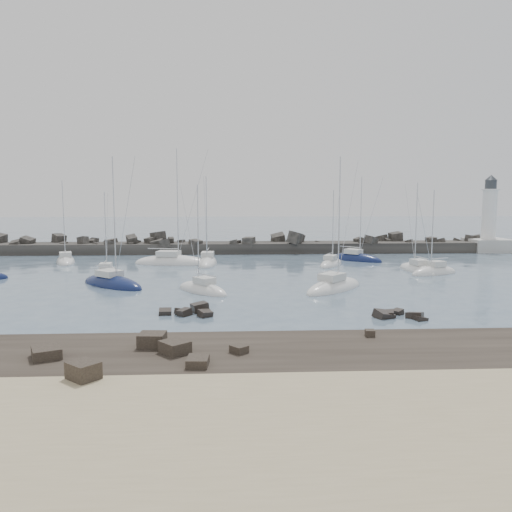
{
  "coord_description": "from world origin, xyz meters",
  "views": [
    {
      "loc": [
        -0.11,
        -50.95,
        9.96
      ],
      "look_at": [
        3.04,
        12.0,
        2.45
      ],
      "focal_mm": 35.0,
      "sensor_mm": 36.0,
      "label": 1
    }
  ],
  "objects_px": {
    "sailboat_9": "(434,273)",
    "sailboat_13": "(112,285)",
    "sailboat_4": "(172,263)",
    "sailboat_7": "(334,288)",
    "sailboat_8": "(356,259)",
    "sailboat_3": "(106,273)",
    "sailboat_14": "(331,265)",
    "sailboat_6": "(207,263)",
    "sailboat_10": "(417,270)",
    "sailboat_5": "(202,291)",
    "lighthouse": "(488,234)",
    "sailboat_1": "(66,262)"
  },
  "relations": [
    {
      "from": "sailboat_9",
      "to": "sailboat_13",
      "type": "distance_m",
      "value": 40.23
    },
    {
      "from": "sailboat_4",
      "to": "sailboat_7",
      "type": "bearing_deg",
      "value": -47.24
    },
    {
      "from": "sailboat_8",
      "to": "sailboat_13",
      "type": "bearing_deg",
      "value": -147.61
    },
    {
      "from": "sailboat_3",
      "to": "sailboat_14",
      "type": "height_order",
      "value": "sailboat_14"
    },
    {
      "from": "sailboat_6",
      "to": "sailboat_10",
      "type": "relative_size",
      "value": 1.09
    },
    {
      "from": "sailboat_5",
      "to": "sailboat_7",
      "type": "distance_m",
      "value": 14.11
    },
    {
      "from": "sailboat_3",
      "to": "sailboat_14",
      "type": "bearing_deg",
      "value": 11.58
    },
    {
      "from": "sailboat_7",
      "to": "sailboat_9",
      "type": "bearing_deg",
      "value": 33.75
    },
    {
      "from": "lighthouse",
      "to": "sailboat_13",
      "type": "bearing_deg",
      "value": -151.44
    },
    {
      "from": "sailboat_1",
      "to": "sailboat_13",
      "type": "xyz_separation_m",
      "value": [
        11.79,
        -20.54,
        0.0
      ]
    },
    {
      "from": "lighthouse",
      "to": "sailboat_8",
      "type": "height_order",
      "value": "lighthouse"
    },
    {
      "from": "sailboat_6",
      "to": "sailboat_7",
      "type": "height_order",
      "value": "sailboat_7"
    },
    {
      "from": "sailboat_8",
      "to": "sailboat_10",
      "type": "distance_m",
      "value": 13.14
    },
    {
      "from": "sailboat_3",
      "to": "sailboat_10",
      "type": "distance_m",
      "value": 41.14
    },
    {
      "from": "sailboat_8",
      "to": "sailboat_9",
      "type": "height_order",
      "value": "sailboat_8"
    },
    {
      "from": "sailboat_14",
      "to": "lighthouse",
      "type": "bearing_deg",
      "value": 28.43
    },
    {
      "from": "sailboat_7",
      "to": "sailboat_8",
      "type": "xyz_separation_m",
      "value": [
        8.51,
        24.5,
        -0.0
      ]
    },
    {
      "from": "lighthouse",
      "to": "sailboat_5",
      "type": "bearing_deg",
      "value": -143.55
    },
    {
      "from": "sailboat_1",
      "to": "sailboat_5",
      "type": "distance_m",
      "value": 33.13
    },
    {
      "from": "sailboat_1",
      "to": "sailboat_3",
      "type": "distance_m",
      "value": 14.61
    },
    {
      "from": "sailboat_3",
      "to": "sailboat_6",
      "type": "xyz_separation_m",
      "value": [
        12.73,
        8.4,
        0.02
      ]
    },
    {
      "from": "lighthouse",
      "to": "sailboat_6",
      "type": "bearing_deg",
      "value": -162.92
    },
    {
      "from": "sailboat_13",
      "to": "lighthouse",
      "type": "bearing_deg",
      "value": 28.56
    },
    {
      "from": "sailboat_1",
      "to": "sailboat_5",
      "type": "xyz_separation_m",
      "value": [
        22.14,
        -24.65,
        0.0
      ]
    },
    {
      "from": "sailboat_4",
      "to": "sailboat_6",
      "type": "relative_size",
      "value": 1.3
    },
    {
      "from": "sailboat_3",
      "to": "sailboat_1",
      "type": "bearing_deg",
      "value": 127.74
    },
    {
      "from": "sailboat_5",
      "to": "sailboat_8",
      "type": "height_order",
      "value": "sailboat_8"
    },
    {
      "from": "sailboat_5",
      "to": "sailboat_14",
      "type": "relative_size",
      "value": 1.03
    },
    {
      "from": "sailboat_3",
      "to": "sailboat_5",
      "type": "relative_size",
      "value": 0.94
    },
    {
      "from": "sailboat_10",
      "to": "sailboat_4",
      "type": "bearing_deg",
      "value": 165.17
    },
    {
      "from": "sailboat_1",
      "to": "sailboat_6",
      "type": "xyz_separation_m",
      "value": [
        21.67,
        -3.15,
        0.02
      ]
    },
    {
      "from": "sailboat_5",
      "to": "sailboat_8",
      "type": "relative_size",
      "value": 0.86
    },
    {
      "from": "lighthouse",
      "to": "sailboat_4",
      "type": "height_order",
      "value": "sailboat_4"
    },
    {
      "from": "sailboat_1",
      "to": "sailboat_8",
      "type": "relative_size",
      "value": 0.95
    },
    {
      "from": "sailboat_3",
      "to": "sailboat_9",
      "type": "xyz_separation_m",
      "value": [
        42.54,
        -2.4,
        0.02
      ]
    },
    {
      "from": "sailboat_4",
      "to": "sailboat_7",
      "type": "xyz_separation_m",
      "value": [
        19.79,
        -21.4,
        -0.0
      ]
    },
    {
      "from": "sailboat_3",
      "to": "sailboat_7",
      "type": "distance_m",
      "value": 30.06
    },
    {
      "from": "sailboat_8",
      "to": "sailboat_10",
      "type": "xyz_separation_m",
      "value": [
        5.33,
        -12.01,
        -0.0
      ]
    },
    {
      "from": "sailboat_1",
      "to": "sailboat_9",
      "type": "xyz_separation_m",
      "value": [
        51.47,
        -13.95,
        0.01
      ]
    },
    {
      "from": "sailboat_6",
      "to": "sailboat_4",
      "type": "bearing_deg",
      "value": 175.4
    },
    {
      "from": "sailboat_1",
      "to": "sailboat_6",
      "type": "distance_m",
      "value": 21.9
    },
    {
      "from": "sailboat_9",
      "to": "sailboat_8",
      "type": "bearing_deg",
      "value": 115.14
    },
    {
      "from": "sailboat_14",
      "to": "sailboat_7",
      "type": "bearing_deg",
      "value": -100.43
    },
    {
      "from": "lighthouse",
      "to": "sailboat_1",
      "type": "distance_m",
      "value": 73.42
    },
    {
      "from": "sailboat_10",
      "to": "sailboat_5",
      "type": "bearing_deg",
      "value": -155.03
    },
    {
      "from": "sailboat_9",
      "to": "sailboat_13",
      "type": "relative_size",
      "value": 0.77
    },
    {
      "from": "sailboat_7",
      "to": "sailboat_4",
      "type": "bearing_deg",
      "value": 132.76
    },
    {
      "from": "sailboat_3",
      "to": "sailboat_13",
      "type": "xyz_separation_m",
      "value": [
        2.85,
        -8.99,
        0.01
      ]
    },
    {
      "from": "sailboat_3",
      "to": "sailboat_6",
      "type": "bearing_deg",
      "value": 33.41
    },
    {
      "from": "sailboat_3",
      "to": "lighthouse",
      "type": "bearing_deg",
      "value": 20.71
    }
  ]
}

